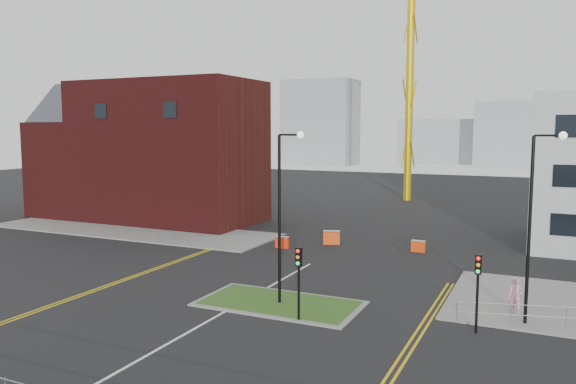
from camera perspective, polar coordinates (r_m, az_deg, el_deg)
ground at (r=25.09m, az=-13.47°, el=-15.50°), size 200.00×200.00×0.00m
pavement_left at (r=53.81m, az=-15.69°, el=-3.72°), size 28.00×8.00×0.12m
island_kerb at (r=30.47m, az=-0.87°, el=-11.26°), size 8.60×4.60×0.08m
grass_island at (r=30.47m, az=-0.87°, el=-11.23°), size 8.00×4.00×0.12m
brick_building at (r=59.58m, az=-14.31°, el=3.85°), size 24.20×10.07×14.24m
streetlamp_island at (r=29.20m, az=-0.50°, el=-1.22°), size 1.46×0.36×9.18m
streetlamp_right_near at (r=28.42m, az=23.83°, el=-1.98°), size 1.46×0.36×9.18m
traffic_light_island at (r=27.21m, az=1.09°, el=-7.89°), size 0.28×0.33×3.65m
traffic_light_right at (r=27.10m, az=18.73°, el=-8.29°), size 0.28×0.33×3.65m
railing_left at (r=45.13m, az=-10.29°, el=-4.62°), size 6.05×0.05×1.10m
centre_line at (r=26.57m, az=-10.72°, el=-14.15°), size 0.15×30.00×0.01m
yellow_left_a at (r=37.90m, az=-14.80°, el=-7.99°), size 0.12×24.00×0.01m
yellow_left_b at (r=37.72m, az=-14.45°, el=-8.05°), size 0.12×24.00×0.01m
yellow_right_a at (r=26.37m, az=12.45°, el=-14.35°), size 0.12×20.00×0.01m
yellow_right_b at (r=26.31m, az=13.11°, el=-14.42°), size 0.12×20.00×0.01m
skyline_a at (r=148.57m, az=3.33°, el=7.03°), size 18.00×12.00×22.00m
skyline_b at (r=148.23m, az=23.20°, el=5.37°), size 24.00×12.00×16.00m
skyline_d at (r=159.79m, az=16.80°, el=4.93°), size 30.00×12.00×12.00m
pedestrian at (r=30.62m, az=22.11°, el=-9.83°), size 0.78×0.58×1.95m
barrier_left at (r=45.70m, az=4.43°, el=-4.57°), size 1.40×0.89×1.12m
barrier_mid at (r=44.18m, az=-0.59°, el=-5.08°), size 1.12×0.47×0.91m
barrier_right at (r=43.91m, az=13.10°, el=-5.34°), size 1.06×0.37×0.89m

